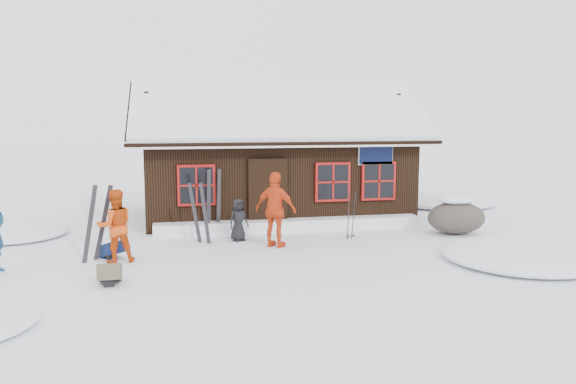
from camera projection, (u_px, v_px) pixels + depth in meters
name	position (u px, v px, depth m)	size (l,w,h in m)	color
ground	(248.00, 252.00, 13.50)	(120.00, 120.00, 0.00)	white
mountain_hut	(274.00, 167.00, 18.42)	(8.90, 6.09, 4.42)	black
snow_drift	(290.00, 225.00, 15.96)	(7.60, 0.60, 0.35)	white
snow_mounds	(298.00, 233.00, 15.64)	(20.60, 13.20, 0.48)	white
skier_orange_left	(115.00, 226.00, 12.45)	(0.80, 0.62, 1.65)	#C9430E
skier_orange_right	(276.00, 210.00, 13.87)	(1.11, 0.46, 1.89)	red
skier_crouched	(238.00, 220.00, 14.63)	(0.54, 0.35, 1.11)	black
boulder	(456.00, 217.00, 15.53)	(1.62, 1.22, 0.95)	#4C433D
ski_pair_left	(97.00, 223.00, 12.63)	(0.72, 0.37, 1.77)	black
ski_pair_mid	(200.00, 214.00, 14.37)	(0.56, 0.24, 1.61)	black
ski_pair_right	(214.00, 203.00, 15.40)	(0.44, 0.20, 1.86)	black
ski_poles	(351.00, 216.00, 14.85)	(0.24, 0.12, 1.33)	black
backpack_blue	(111.00, 252.00, 12.92)	(0.39, 0.51, 0.28)	#0F1C42
backpack_olive	(110.00, 276.00, 10.90)	(0.43, 0.58, 0.31)	#4B4835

